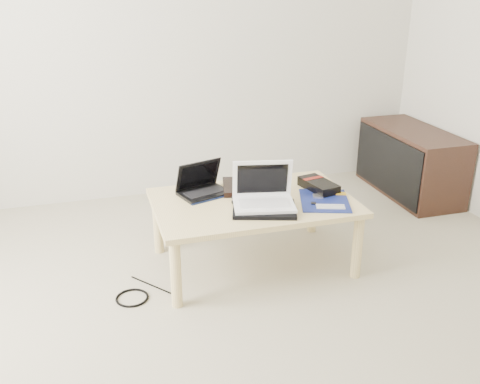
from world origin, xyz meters
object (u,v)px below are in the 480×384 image
object	(u,v)px
coffee_table	(253,208)
white_laptop	(263,195)
media_cabinet	(410,162)
netbook	(202,187)
gpu_box	(319,185)

from	to	relation	value
coffee_table	white_laptop	size ratio (longest dim) A/B	3.05
coffee_table	media_cabinet	xyz separation A→B (m)	(1.47, 0.71, -0.10)
netbook	gpu_box	world-z (taller)	netbook
netbook	coffee_table	bearing A→B (deg)	-34.82
white_laptop	gpu_box	xyz separation A→B (m)	(0.39, 0.15, -0.04)
netbook	gpu_box	distance (m)	0.67
media_cabinet	white_laptop	distance (m)	1.68
netbook	white_laptop	world-z (taller)	white_laptop
media_cabinet	white_laptop	world-z (taller)	white_laptop
media_cabinet	netbook	bearing A→B (deg)	-162.75
netbook	white_laptop	distance (m)	0.39
netbook	gpu_box	size ratio (longest dim) A/B	1.15
white_laptop	media_cabinet	bearing A→B (deg)	29.26
white_laptop	gpu_box	size ratio (longest dim) A/B	1.32
media_cabinet	gpu_box	distance (m)	1.27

